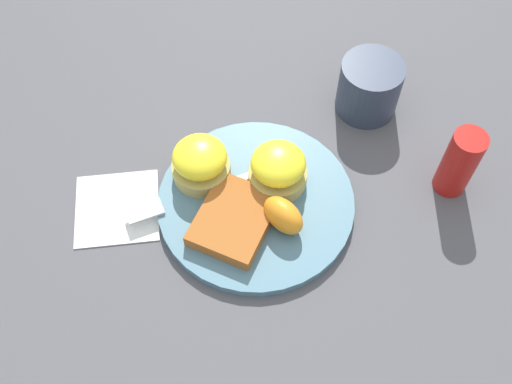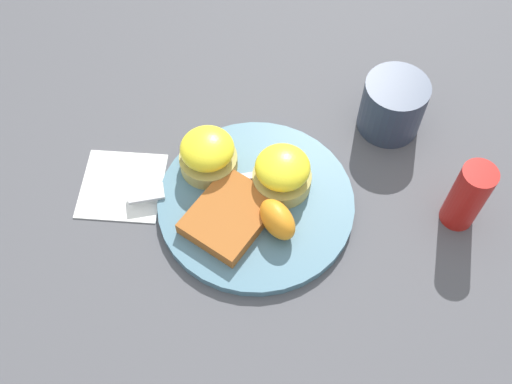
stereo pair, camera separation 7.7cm
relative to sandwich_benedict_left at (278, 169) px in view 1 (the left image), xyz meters
The scene contains 10 objects.
ground_plane 0.06m from the sandwich_benedict_left, 144.76° to the left, with size 1.10×1.10×0.00m, color #4C4C51.
plate 0.05m from the sandwich_benedict_left, 144.76° to the left, with size 0.26×0.26×0.01m, color slate.
sandwich_benedict_left is the anchor object (origin of this frame).
sandwich_benedict_right 0.10m from the sandwich_benedict_left, 92.28° to the left, with size 0.08×0.08×0.06m.
hashbrown_patty 0.09m from the sandwich_benedict_left, 147.13° to the left, with size 0.11×0.09×0.02m, color #A65A24.
orange_wedge 0.07m from the sandwich_benedict_left, 167.24° to the right, with size 0.06×0.04×0.04m, color orange.
fork 0.11m from the sandwich_benedict_left, 109.77° to the left, with size 0.13×0.21×0.00m.
cup 0.19m from the sandwich_benedict_left, 35.17° to the right, with size 0.12×0.09×0.08m.
napkin 0.22m from the sandwich_benedict_left, 107.45° to the left, with size 0.11×0.11×0.00m, color white.
condiment_bottle 0.23m from the sandwich_benedict_left, 81.35° to the right, with size 0.04×0.04×0.11m, color #B21914.
Camera 1 is at (-0.40, -0.06, 0.69)m, focal length 42.00 mm.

